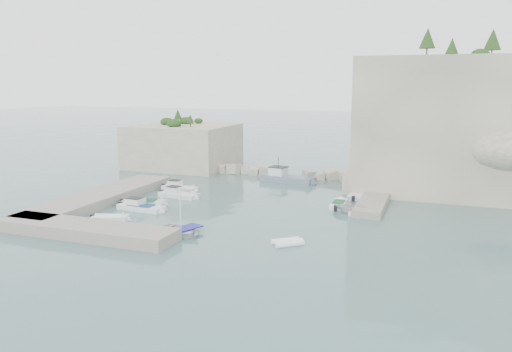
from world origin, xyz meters
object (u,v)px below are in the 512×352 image
(motorboat_c, at_px, (144,205))
(motorboat_e, at_px, (110,221))
(tender_east_d, at_px, (359,193))
(inflatable_dinghy, at_px, (288,244))
(tender_east_b, at_px, (339,207))
(rowboat, at_px, (181,234))
(motorboat_d, at_px, (141,210))
(work_boat, at_px, (288,182))
(tender_east_c, at_px, (358,197))
(motorboat_a, at_px, (180,190))
(motorboat_b, at_px, (179,197))
(tender_east_a, at_px, (351,213))

(motorboat_c, xyz_separation_m, motorboat_e, (0.47, -6.89, 0.00))
(motorboat_c, distance_m, tender_east_d, 27.07)
(inflatable_dinghy, relative_size, tender_east_b, 0.66)
(rowboat, bearing_deg, motorboat_e, 101.29)
(motorboat_e, height_order, tender_east_b, same)
(motorboat_d, distance_m, work_boat, 23.58)
(motorboat_d, height_order, inflatable_dinghy, motorboat_d)
(tender_east_b, bearing_deg, inflatable_dinghy, 173.06)
(rowboat, distance_m, tender_east_b, 19.51)
(tender_east_c, xyz_separation_m, work_boat, (-10.93, 6.32, 0.00))
(motorboat_a, relative_size, tender_east_d, 1.15)
(motorboat_e, relative_size, inflatable_dinghy, 1.37)
(motorboat_b, height_order, tender_east_c, motorboat_b)
(motorboat_b, height_order, motorboat_d, same)
(motorboat_b, xyz_separation_m, tender_east_d, (20.46, 10.42, 0.00))
(motorboat_d, distance_m, tender_east_b, 22.20)
(tender_east_a, height_order, work_boat, work_boat)
(tender_east_a, height_order, tender_east_d, tender_east_a)
(motorboat_c, relative_size, work_boat, 0.65)
(inflatable_dinghy, xyz_separation_m, tender_east_d, (2.60, 23.27, 0.00))
(motorboat_c, bearing_deg, tender_east_a, -0.84)
(inflatable_dinghy, distance_m, work_boat, 28.06)
(work_boat, bearing_deg, tender_east_a, -41.08)
(rowboat, relative_size, tender_east_d, 1.02)
(motorboat_e, bearing_deg, work_boat, 48.34)
(motorboat_d, bearing_deg, tender_east_c, 39.80)
(work_boat, bearing_deg, inflatable_dinghy, -62.97)
(motorboat_c, bearing_deg, work_boat, 46.13)
(motorboat_a, distance_m, motorboat_b, 4.06)
(tender_east_d, bearing_deg, work_boat, 94.91)
(motorboat_d, relative_size, inflatable_dinghy, 2.12)
(motorboat_b, xyz_separation_m, work_boat, (9.80, 14.02, 0.00))
(work_boat, bearing_deg, rowboat, -83.95)
(inflatable_dinghy, xyz_separation_m, tender_east_b, (1.57, 14.94, 0.00))
(motorboat_b, bearing_deg, motorboat_a, 124.59)
(rowboat, relative_size, work_boat, 0.55)
(motorboat_d, relative_size, tender_east_d, 1.32)
(tender_east_a, bearing_deg, work_boat, 40.52)
(motorboat_b, height_order, tender_east_a, tender_east_a)
(motorboat_a, relative_size, work_boat, 0.61)
(motorboat_d, bearing_deg, motorboat_a, 101.06)
(motorboat_c, xyz_separation_m, inflatable_dinghy, (19.64, -7.85, 0.00))
(motorboat_d, xyz_separation_m, work_boat, (10.61, 21.06, 0.00))
(motorboat_d, bearing_deg, motorboat_c, 121.09)
(tender_east_a, distance_m, tender_east_d, 10.69)
(motorboat_a, bearing_deg, tender_east_b, -1.54)
(motorboat_b, xyz_separation_m, tender_east_a, (21.18, -0.25, 0.00))
(rowboat, bearing_deg, tender_east_c, -9.99)
(motorboat_e, height_order, tender_east_a, tender_east_a)
(motorboat_d, distance_m, motorboat_e, 4.88)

